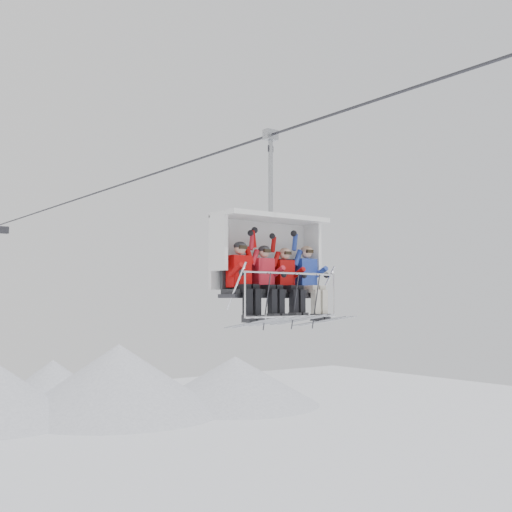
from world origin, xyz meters
TOP-DOWN VIEW (x-y plane):
  - haul_cable at (0.00, 0.00)m, footprint 0.06×50.00m
  - chairlift_carrier at (0.00, -0.38)m, footprint 2.56×1.17m
  - skier_far_left at (-0.87, -0.69)m, footprint 0.44×1.69m
  - skier_center_left at (-0.26, -0.69)m, footprint 0.42×1.69m
  - skier_center_right at (0.30, -0.70)m, footprint 0.41×1.69m
  - skier_far_right at (0.92, -0.69)m, footprint 0.44×1.69m

SIDE VIEW (x-z plane):
  - skier_center_right at x=0.30m, z-range 9.40..11.01m
  - skier_center_left at x=-0.26m, z-range 9.39..11.04m
  - skier_far_left at x=-0.87m, z-range 9.38..11.10m
  - skier_far_right at x=0.92m, z-range 9.38..11.10m
  - chairlift_carrier at x=0.00m, z-range 8.72..12.70m
  - haul_cable at x=0.00m, z-range 13.27..13.33m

